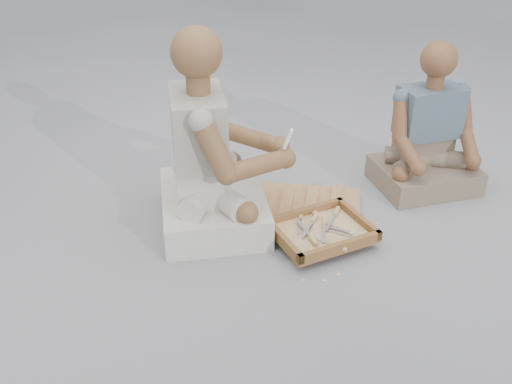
{
  "coord_description": "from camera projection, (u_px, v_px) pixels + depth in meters",
  "views": [
    {
      "loc": [
        -0.39,
        -2.13,
        1.6
      ],
      "look_at": [
        -0.11,
        0.09,
        0.3
      ],
      "focal_mm": 40.0,
      "sensor_mm": 36.0,
      "label": 1
    }
  ],
  "objects": [
    {
      "name": "companion",
      "position": [
        428.0,
        141.0,
        3.12
      ],
      "size": [
        0.58,
        0.49,
        0.82
      ],
      "rotation": [
        0.0,
        0.0,
        3.3
      ],
      "color": "#796757",
      "rests_on": "ground"
    },
    {
      "name": "mobile_phone",
      "position": [
        288.0,
        139.0,
        2.7
      ],
      "size": [
        0.05,
        0.05,
        0.1
      ],
      "rotation": [
        -0.35,
        0.0,
        -1.77
      ],
      "color": "white",
      "rests_on": "craftsman"
    },
    {
      "name": "chisel_0",
      "position": [
        335.0,
        246.0,
        2.62
      ],
      "size": [
        0.17,
        0.16,
        0.02
      ],
      "rotation": [
        0.0,
        0.0,
        -0.74
      ],
      "color": "silver",
      "rests_on": "tool_tray"
    },
    {
      "name": "carved_panel",
      "position": [
        300.0,
        207.0,
        3.01
      ],
      "size": [
        0.72,
        0.57,
        0.04
      ],
      "primitive_type": "cube",
      "rotation": [
        0.0,
        0.0,
        -0.29
      ],
      "color": "#9B6A3C",
      "rests_on": "ground"
    },
    {
      "name": "wood_chip_7",
      "position": [
        359.0,
        220.0,
        2.94
      ],
      "size": [
        0.02,
        0.02,
        0.0
      ],
      "primitive_type": "cube",
      "rotation": [
        0.0,
        0.0,
        1.91
      ],
      "color": "#DEBA83",
      "rests_on": "ground"
    },
    {
      "name": "wood_chip_3",
      "position": [
        292.0,
        220.0,
        2.93
      ],
      "size": [
        0.02,
        0.02,
        0.0
      ],
      "primitive_type": "cube",
      "rotation": [
        0.0,
        0.0,
        2.36
      ],
      "color": "#DEBA83",
      "rests_on": "ground"
    },
    {
      "name": "chisel_7",
      "position": [
        312.0,
        238.0,
        2.66
      ],
      "size": [
        0.07,
        0.22,
        0.02
      ],
      "rotation": [
        0.0,
        0.0,
        -1.35
      ],
      "color": "silver",
      "rests_on": "tool_tray"
    },
    {
      "name": "tool_tray",
      "position": [
        321.0,
        231.0,
        2.74
      ],
      "size": [
        0.54,
        0.48,
        0.06
      ],
      "rotation": [
        0.0,
        0.0,
        0.33
      ],
      "color": "brown",
      "rests_on": "carved_panel"
    },
    {
      "name": "wood_chip_8",
      "position": [
        324.0,
        280.0,
        2.51
      ],
      "size": [
        0.02,
        0.02,
        0.0
      ],
      "primitive_type": "cube",
      "rotation": [
        0.0,
        0.0,
        2.92
      ],
      "color": "#DEBA83",
      "rests_on": "ground"
    },
    {
      "name": "ground",
      "position": [
        281.0,
        255.0,
        2.67
      ],
      "size": [
        60.0,
        60.0,
        0.0
      ],
      "primitive_type": "plane",
      "color": "#98989E",
      "rests_on": "ground"
    },
    {
      "name": "wood_chip_1",
      "position": [
        361.0,
        236.0,
        2.81
      ],
      "size": [
        0.02,
        0.02,
        0.0
      ],
      "primitive_type": "cube",
      "rotation": [
        0.0,
        0.0,
        1.77
      ],
      "color": "#DEBA83",
      "rests_on": "ground"
    },
    {
      "name": "chisel_6",
      "position": [
        357.0,
        237.0,
        2.68
      ],
      "size": [
        0.2,
        0.13,
        0.02
      ],
      "rotation": [
        0.0,
        0.0,
        -0.57
      ],
      "color": "silver",
      "rests_on": "tool_tray"
    },
    {
      "name": "wood_chip_5",
      "position": [
        308.0,
        217.0,
        2.96
      ],
      "size": [
        0.02,
        0.02,
        0.0
      ],
      "primitive_type": "cube",
      "rotation": [
        0.0,
        0.0,
        1.2
      ],
      "color": "#DEBA83",
      "rests_on": "ground"
    },
    {
      "name": "wood_chip_0",
      "position": [
        293.0,
        204.0,
        3.07
      ],
      "size": [
        0.02,
        0.02,
        0.0
      ],
      "primitive_type": "cube",
      "rotation": [
        0.0,
        0.0,
        2.42
      ],
      "color": "#DEBA83",
      "rests_on": "ground"
    },
    {
      "name": "chisel_9",
      "position": [
        314.0,
        213.0,
        2.87
      ],
      "size": [
        0.09,
        0.21,
        0.02
      ],
      "rotation": [
        0.0,
        0.0,
        1.25
      ],
      "color": "silver",
      "rests_on": "tool_tray"
    },
    {
      "name": "chisel_3",
      "position": [
        313.0,
        220.0,
        2.8
      ],
      "size": [
        0.12,
        0.2,
        0.02
      ],
      "rotation": [
        0.0,
        0.0,
        1.05
      ],
      "color": "silver",
      "rests_on": "tool_tray"
    },
    {
      "name": "craftsman",
      "position": [
        210.0,
        162.0,
        2.76
      ],
      "size": [
        0.67,
        0.66,
        1.0
      ],
      "rotation": [
        0.0,
        0.0,
        -1.53
      ],
      "color": "beige",
      "rests_on": "ground"
    },
    {
      "name": "wood_chip_9",
      "position": [
        302.0,
        280.0,
        2.51
      ],
      "size": [
        0.02,
        0.02,
        0.0
      ],
      "primitive_type": "cube",
      "rotation": [
        0.0,
        0.0,
        0.01
      ],
      "color": "#DEBA83",
      "rests_on": "ground"
    },
    {
      "name": "wood_chip_6",
      "position": [
        338.0,
        274.0,
        2.55
      ],
      "size": [
        0.02,
        0.02,
        0.0
      ],
      "primitive_type": "cube",
      "rotation": [
        0.0,
        0.0,
        1.56
      ],
      "color": "#DEBA83",
      "rests_on": "ground"
    },
    {
      "name": "chisel_2",
      "position": [
        353.0,
        234.0,
        2.7
      ],
      "size": [
        0.16,
        0.17,
        0.02
      ],
      "rotation": [
        0.0,
        0.0,
        -0.83
      ],
      "color": "silver",
      "rests_on": "tool_tray"
    },
    {
      "name": "chisel_8",
      "position": [
        335.0,
        213.0,
        2.85
      ],
      "size": [
        0.12,
        0.2,
        0.02
      ],
      "rotation": [
        0.0,
        0.0,
        1.06
      ],
      "color": "silver",
      "rests_on": "tool_tray"
    },
    {
      "name": "chisel_5",
      "position": [
        354.0,
        233.0,
        2.71
      ],
      "size": [
        0.2,
        0.13,
        0.02
      ],
      "rotation": [
        0.0,
        0.0,
        -0.54
      ],
      "color": "silver",
      "rests_on": "tool_tray"
    },
    {
      "name": "wood_chip_4",
      "position": [
        378.0,
        240.0,
        2.78
      ],
      "size": [
        0.02,
        0.02,
        0.0
      ],
      "primitive_type": "cube",
      "rotation": [
        0.0,
        0.0,
        0.8
      ],
      "color": "#DEBA83",
      "rests_on": "ground"
    },
    {
      "name": "chisel_4",
      "position": [
        301.0,
        216.0,
        2.85
      ],
      "size": [
        0.07,
        0.22,
        0.02
      ],
      "rotation": [
        0.0,
        0.0,
        1.31
      ],
      "color": "silver",
      "rests_on": "tool_tray"
    },
    {
      "name": "wood_chip_2",
      "position": [
        377.0,
        223.0,
        2.91
      ],
      "size": [
        0.02,
        0.02,
        0.0
      ],
      "primitive_type": "cube",
      "rotation": [
        0.0,
        0.0,
        0.2
      ],
      "color": "#DEBA83",
      "rests_on": "ground"
    },
    {
      "name": "chisel_1",
      "position": [
        324.0,
        223.0,
        2.78
      ],
      "size": [
        0.07,
        0.22,
        0.02
      ],
      "rotation": [
        0.0,
        0.0,
        1.31
      ],
      "color": "silver",
      "rests_on": "tool_tray"
    }
  ]
}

